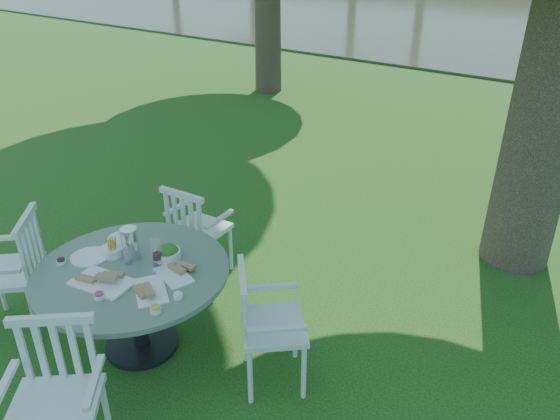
% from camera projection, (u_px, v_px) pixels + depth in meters
% --- Properties ---
extents(ground, '(140.00, 140.00, 0.00)m').
position_uv_depth(ground, '(267.00, 305.00, 4.73)').
color(ground, '#133A0C').
rests_on(ground, ground).
extents(table, '(1.41, 1.41, 0.72)m').
position_uv_depth(table, '(134.00, 285.00, 4.01)').
color(table, black).
rests_on(table, ground).
extents(chair_ne, '(0.64, 0.64, 0.93)m').
position_uv_depth(chair_ne, '(260.00, 319.00, 3.71)').
color(chair_ne, silver).
rests_on(chair_ne, ground).
extents(chair_nw, '(0.49, 0.46, 0.92)m').
position_uv_depth(chair_nw, '(193.00, 226.00, 4.87)').
color(chair_nw, silver).
rests_on(chair_nw, ground).
extents(chair_sw, '(0.68, 0.68, 0.99)m').
position_uv_depth(chair_sw, '(20.00, 264.00, 4.25)').
color(chair_sw, silver).
rests_on(chair_sw, ground).
extents(chair_se, '(0.67, 0.67, 0.97)m').
position_uv_depth(chair_se, '(57.00, 385.00, 3.15)').
color(chair_se, silver).
rests_on(chair_se, ground).
extents(tableware, '(1.07, 0.76, 0.25)m').
position_uv_depth(tableware, '(133.00, 258.00, 3.98)').
color(tableware, white).
rests_on(tableware, table).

